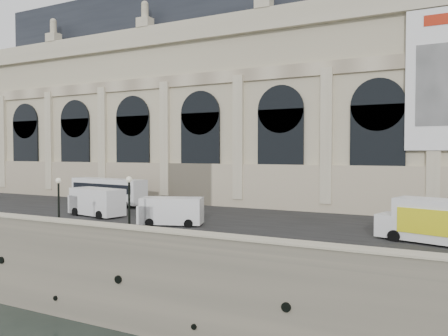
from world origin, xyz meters
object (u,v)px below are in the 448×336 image
Objects in this scene: van_b at (95,202)px; box_truck at (439,222)px; lamp_left at (59,205)px; lamp_right at (129,206)px; bus_left at (108,190)px; van_c at (168,211)px.

box_truck is at bearing 0.48° from van_b.
lamp_left is 6.22m from lamp_right.
box_truck is at bearing 18.54° from lamp_right.
van_b is 0.81× the size of box_truck.
lamp_left is at bearing -169.83° from lamp_right.
lamp_right reaches higher than van_b.
bus_left reaches higher than van_c.
van_c is (14.45, -8.84, -0.55)m from bus_left.
lamp_left reaches higher than box_truck.
box_truck is at bearing -11.44° from bus_left.
van_c is 8.84m from lamp_left.
lamp_left is at bearing -163.30° from box_truck.
bus_left is 2.57× the size of lamp_left.
van_b is 11.84m from lamp_right.
van_b reaches higher than van_c.
bus_left is at bearing 148.54° from van_c.
box_truck is at bearing 4.61° from van_c.
lamp_right is (6.12, 1.10, 0.10)m from lamp_left.
bus_left is 20.28m from lamp_right.
lamp_left is at bearing -65.33° from van_b.
lamp_left is at bearing -61.09° from bus_left.
lamp_right is at bearing -44.21° from bus_left.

